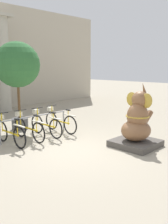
{
  "coord_description": "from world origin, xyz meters",
  "views": [
    {
      "loc": [
        -4.92,
        -5.2,
        2.47
      ],
      "look_at": [
        0.79,
        0.32,
        1.0
      ],
      "focal_mm": 40.0,
      "sensor_mm": 36.0,
      "label": 1
    }
  ],
  "objects_px": {
    "bicycle_2": "(45,125)",
    "bicycle_0": "(10,132)",
    "potted_tree": "(17,67)",
    "bicycle_1": "(28,128)",
    "bicycle_3": "(60,121)",
    "elephant_statue": "(137,125)"
  },
  "relations": [
    {
      "from": "bicycle_1",
      "to": "bicycle_3",
      "type": "distance_m",
      "value": 1.43
    },
    {
      "from": "bicycle_0",
      "to": "elephant_statue",
      "type": "xyz_separation_m",
      "value": [
        2.69,
        -2.95,
        0.27
      ]
    },
    {
      "from": "bicycle_2",
      "to": "bicycle_3",
      "type": "xyz_separation_m",
      "value": [
        0.72,
        0.04,
        0.0
      ]
    },
    {
      "from": "bicycle_0",
      "to": "potted_tree",
      "type": "bearing_deg",
      "value": 49.51
    },
    {
      "from": "bicycle_0",
      "to": "elephant_statue",
      "type": "height_order",
      "value": "elephant_statue"
    },
    {
      "from": "elephant_statue",
      "to": "bicycle_2",
      "type": "bearing_deg",
      "value": 112.91
    },
    {
      "from": "elephant_statue",
      "to": "bicycle_3",
      "type": "bearing_deg",
      "value": 100.22
    },
    {
      "from": "bicycle_0",
      "to": "bicycle_2",
      "type": "bearing_deg",
      "value": 1.37
    },
    {
      "from": "bicycle_2",
      "to": "bicycle_1",
      "type": "bearing_deg",
      "value": 179.78
    },
    {
      "from": "bicycle_1",
      "to": "potted_tree",
      "type": "height_order",
      "value": "potted_tree"
    },
    {
      "from": "bicycle_0",
      "to": "elephant_statue",
      "type": "distance_m",
      "value": 4.01
    },
    {
      "from": "bicycle_1",
      "to": "elephant_statue",
      "type": "xyz_separation_m",
      "value": [
        1.98,
        -2.99,
        0.27
      ]
    },
    {
      "from": "bicycle_1",
      "to": "potted_tree",
      "type": "bearing_deg",
      "value": 68.13
    },
    {
      "from": "bicycle_1",
      "to": "bicycle_3",
      "type": "height_order",
      "value": "same"
    },
    {
      "from": "bicycle_1",
      "to": "bicycle_2",
      "type": "height_order",
      "value": "same"
    },
    {
      "from": "potted_tree",
      "to": "bicycle_2",
      "type": "bearing_deg",
      "value": -85.91
    },
    {
      "from": "bicycle_2",
      "to": "potted_tree",
      "type": "bearing_deg",
      "value": 94.09
    },
    {
      "from": "bicycle_2",
      "to": "bicycle_0",
      "type": "bearing_deg",
      "value": -178.63
    },
    {
      "from": "bicycle_0",
      "to": "bicycle_3",
      "type": "xyz_separation_m",
      "value": [
        2.15,
        0.08,
        0.0
      ]
    },
    {
      "from": "bicycle_2",
      "to": "elephant_statue",
      "type": "relative_size",
      "value": 0.89
    },
    {
      "from": "bicycle_1",
      "to": "bicycle_3",
      "type": "xyz_separation_m",
      "value": [
        1.43,
        0.04,
        0.0
      ]
    },
    {
      "from": "bicycle_1",
      "to": "potted_tree",
      "type": "distance_m",
      "value": 2.61
    }
  ]
}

